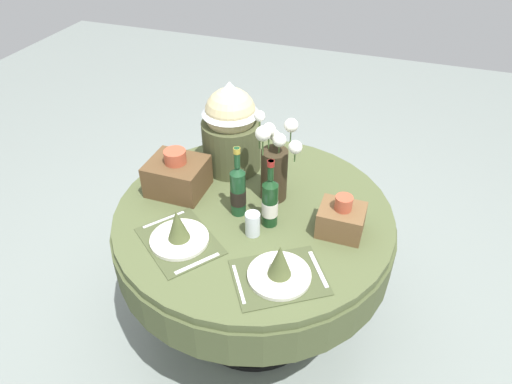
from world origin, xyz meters
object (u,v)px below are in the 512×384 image
Objects in this scene: place_setting_left at (179,233)px; woven_basket_side_right at (341,219)px; dining_table at (254,234)px; tumbler_near_left at (253,224)px; place_setting_right at (279,269)px; flower_vase at (275,164)px; woven_basket_side_left at (177,175)px; wine_bottle_left at (270,202)px; gift_tub_back_left at (231,124)px; wine_bottle_centre at (238,190)px.

place_setting_left is 0.67m from woven_basket_side_right.
tumbler_near_left reaches higher than dining_table.
place_setting_right is at bearing -48.23° from tumbler_near_left.
dining_table is at bearing -113.43° from flower_vase.
flower_vase reaches higher than woven_basket_side_right.
dining_table is 0.41m from place_setting_left.
woven_basket_side_left reaches higher than place_setting_left.
gift_tub_back_left reaches higher than wine_bottle_left.
gift_tub_back_left reaches higher than flower_vase.
gift_tub_back_left is at bearing 131.27° from wine_bottle_left.
wine_bottle_centre is (-0.15, 0.02, 0.00)m from wine_bottle_left.
flower_vase reaches higher than dining_table.
woven_basket_side_left is at bearing 177.14° from woven_basket_side_right.
dining_table is at bearing 30.31° from wine_bottle_centre.
gift_tub_back_left reaches higher than place_setting_right.
gift_tub_back_left is at bearing 126.49° from dining_table.
woven_basket_side_left is at bearing 158.05° from tumbler_near_left.
flower_vase is 0.33m from gift_tub_back_left.
tumbler_near_left is at bearing -46.26° from wine_bottle_centre.
woven_basket_side_left is (-0.16, -0.27, -0.16)m from gift_tub_back_left.
wine_bottle_left reaches higher than tumbler_near_left.
woven_basket_side_right is (0.33, -0.13, -0.11)m from flower_vase.
place_setting_right is 0.26m from tumbler_near_left.
wine_bottle_centre is at bearing 57.52° from place_setting_left.
place_setting_right is 0.71m from woven_basket_side_left.
woven_basket_side_right is (0.61, 0.28, 0.02)m from place_setting_left.
woven_basket_side_left is (-0.44, -0.10, -0.10)m from flower_vase.
tumbler_near_left is 0.23× the size of gift_tub_back_left.
flower_vase is (-0.17, 0.46, 0.13)m from place_setting_right.
flower_vase reaches higher than wine_bottle_centre.
woven_basket_side_right is (0.77, -0.04, -0.02)m from woven_basket_side_left.
wine_bottle_left reaches higher than dining_table.
gift_tub_back_left is 0.70m from woven_basket_side_right.
place_setting_right is 4.05× the size of tumbler_near_left.
wine_bottle_left reaches higher than woven_basket_side_right.
place_setting_right is 2.32× the size of woven_basket_side_right.
wine_bottle_left is at bearing -48.73° from gift_tub_back_left.
place_setting_left reaches higher than tumbler_near_left.
wine_bottle_centre is (-0.28, 0.31, 0.08)m from place_setting_right.
place_setting_right is 0.95× the size of gift_tub_back_left.
place_setting_left is 0.36m from woven_basket_side_left.
wine_bottle_left is at bearing -10.44° from woven_basket_side_left.
flower_vase reaches higher than place_setting_left.
wine_bottle_centre is (-0.11, -0.16, -0.06)m from flower_vase.
place_setting_left is 0.61m from gift_tub_back_left.
place_setting_right is 1.68× the size of woven_basket_side_left.
tumbler_near_left is at bearing -21.95° from woven_basket_side_left.
woven_basket_side_right is (0.16, 0.33, 0.02)m from place_setting_right.
woven_basket_side_left is (-0.38, 0.03, 0.22)m from dining_table.
tumbler_near_left is 0.37m from woven_basket_side_right.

